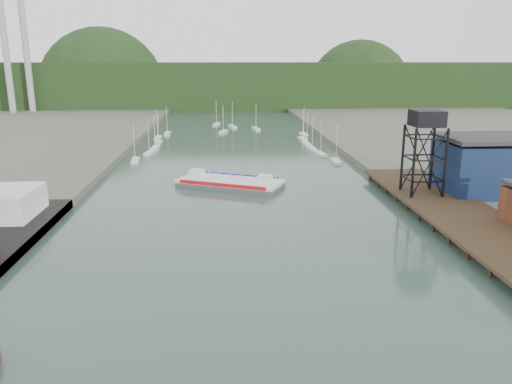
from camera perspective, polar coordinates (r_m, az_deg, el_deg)
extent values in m
cube|color=black|center=(91.50, 22.40, -2.34)|extent=(14.00, 70.00, 0.50)
cylinder|color=black|center=(89.35, 18.87, -3.14)|extent=(0.60, 0.60, 2.20)
cylinder|color=black|center=(94.57, 25.61, -2.85)|extent=(0.60, 0.60, 2.20)
cylinder|color=black|center=(96.80, 17.59, 3.11)|extent=(0.50, 0.50, 13.00)
cylinder|color=black|center=(99.12, 20.83, 3.10)|extent=(0.50, 0.50, 13.00)
cylinder|color=black|center=(102.30, 16.40, 3.80)|extent=(0.50, 0.50, 13.00)
cylinder|color=black|center=(104.51, 19.50, 3.78)|extent=(0.50, 0.50, 13.00)
cube|color=black|center=(99.48, 18.96, 7.98)|extent=(5.50, 5.50, 3.00)
cube|color=#0C1836|center=(109.28, 25.41, 2.54)|extent=(20.00, 14.00, 10.00)
cube|color=#2D2D33|center=(108.33, 25.76, 5.59)|extent=(20.50, 14.50, 0.80)
cube|color=silver|center=(141.96, -13.62, 3.51)|extent=(2.67, 7.65, 0.90)
cube|color=silver|center=(152.67, -12.07, 4.37)|extent=(2.81, 7.67, 0.90)
cube|color=silver|center=(161.24, -11.44, 4.95)|extent=(2.35, 7.59, 0.90)
cube|color=silver|center=(170.95, -11.04, 5.51)|extent=(2.01, 7.50, 0.90)
cube|color=silver|center=(183.19, -11.14, 6.11)|extent=(2.00, 7.50, 0.90)
cube|color=silver|center=(192.58, -10.09, 6.58)|extent=(2.16, 7.54, 0.90)
cube|color=silver|center=(138.47, 9.13, 3.46)|extent=(2.53, 7.62, 0.90)
cube|color=silver|center=(149.06, 7.38, 4.33)|extent=(2.76, 7.67, 0.90)
cube|color=silver|center=(157.37, 6.42, 4.91)|extent=(2.22, 7.56, 0.90)
cube|color=silver|center=(166.08, 5.82, 5.44)|extent=(2.18, 7.54, 0.90)
cube|color=silver|center=(176.96, 5.36, 6.03)|extent=(2.46, 7.61, 0.90)
cube|color=silver|center=(188.63, 5.45, 6.57)|extent=(2.48, 7.61, 0.90)
cube|color=silver|center=(195.19, -3.75, 6.88)|extent=(3.78, 7.76, 0.90)
cube|color=silver|center=(203.53, 0.00, 7.24)|extent=(3.31, 7.74, 0.90)
cube|color=silver|center=(211.08, -2.71, 7.49)|extent=(3.76, 7.76, 0.90)
cube|color=silver|center=(219.01, -4.54, 7.73)|extent=(3.40, 7.74, 0.90)
cylinder|color=#A3A49F|center=(284.28, -26.65, 13.86)|extent=(3.20, 3.20, 60.00)
cylinder|color=#A3A49F|center=(286.05, -24.74, 14.06)|extent=(3.20, 3.20, 60.00)
cube|color=black|center=(333.70, -3.26, 12.17)|extent=(500.00, 120.00, 28.00)
sphere|color=black|center=(342.66, -17.01, 10.96)|extent=(80.00, 80.00, 80.00)
sphere|color=black|center=(356.34, 11.65, 11.09)|extent=(70.00, 70.00, 70.00)
cube|color=#4A4A4D|center=(110.63, -2.97, 0.84)|extent=(24.46, 17.60, 0.91)
cube|color=silver|center=(110.44, -2.98, 1.25)|extent=(24.46, 17.60, 0.73)
cube|color=red|center=(106.32, -3.96, 0.80)|extent=(18.30, 8.32, 0.82)
cube|color=navy|center=(114.51, -2.07, 1.84)|extent=(18.30, 8.32, 0.82)
cube|color=silver|center=(113.62, -6.78, 2.12)|extent=(3.61, 3.61, 1.82)
cube|color=silver|center=(107.27, 1.03, 1.46)|extent=(3.61, 3.61, 1.82)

